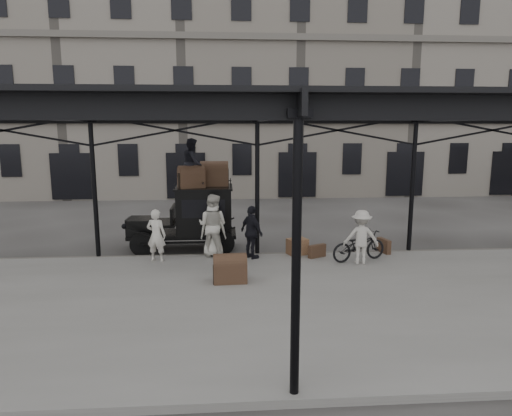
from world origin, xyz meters
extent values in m
plane|color=#383533|center=(0.00, 0.00, 0.00)|extent=(120.00, 120.00, 0.00)
cube|color=slate|center=(0.00, -2.00, 0.07)|extent=(28.00, 8.00, 0.15)
cylinder|color=black|center=(0.00, 2.00, 2.15)|extent=(0.14, 0.14, 4.30)
cylinder|color=black|center=(0.00, -5.80, 2.15)|extent=(0.14, 0.14, 4.30)
cube|color=black|center=(0.00, 2.00, 4.48)|extent=(22.00, 0.10, 0.45)
cube|color=black|center=(0.00, -5.80, 4.48)|extent=(22.00, 0.10, 0.45)
cube|color=black|center=(0.00, -1.70, 4.65)|extent=(22.50, 9.00, 0.08)
cube|color=silver|center=(0.00, -1.70, 4.72)|extent=(18.00, 7.00, 0.04)
cube|color=slate|center=(0.00, 18.00, 7.00)|extent=(64.00, 8.00, 14.00)
cylinder|color=black|center=(-3.71, 2.41, 0.40)|extent=(0.80, 0.10, 0.80)
cylinder|color=black|center=(-3.71, 3.85, 0.40)|extent=(0.80, 0.10, 0.80)
cylinder|color=black|center=(-1.11, 2.41, 0.40)|extent=(0.80, 0.10, 0.80)
cylinder|color=black|center=(-1.11, 3.85, 0.40)|extent=(0.80, 0.10, 0.80)
cube|color=black|center=(-2.46, 3.13, 0.55)|extent=(3.60, 1.25, 0.12)
cube|color=black|center=(-3.81, 3.13, 0.85)|extent=(0.90, 1.00, 0.55)
cube|color=black|center=(-4.28, 3.13, 0.85)|extent=(0.06, 0.70, 0.55)
cube|color=black|center=(-3.01, 3.13, 0.95)|extent=(0.70, 1.30, 0.10)
cube|color=black|center=(-1.71, 3.13, 1.35)|extent=(1.80, 1.45, 1.55)
cube|color=black|center=(-1.71, 2.40, 1.55)|extent=(1.40, 0.02, 0.60)
cube|color=black|center=(-1.71, 3.13, 2.15)|extent=(1.90, 1.55, 0.06)
imported|color=beige|center=(-3.09, 1.34, 0.95)|extent=(0.66, 0.51, 1.60)
imported|color=beige|center=(-1.41, 1.80, 1.13)|extent=(1.17, 1.05, 1.96)
imported|color=beige|center=(-1.40, 1.80, 0.97)|extent=(0.83, 0.57, 1.65)
imported|color=black|center=(-0.21, 1.46, 0.97)|extent=(0.88, 1.02, 1.64)
imported|color=beige|center=(2.98, 0.69, 0.95)|extent=(1.11, 0.74, 1.61)
imported|color=black|center=(3.01, 0.97, 0.62)|extent=(1.90, 1.13, 0.94)
imported|color=black|center=(-2.06, 3.03, 2.98)|extent=(0.63, 0.80, 1.61)
cube|color=olive|center=(1.27, 1.80, 0.40)|extent=(0.72, 0.63, 0.50)
cube|color=#492F22|center=(4.08, 1.80, 0.38)|extent=(0.29, 0.62, 0.45)
cube|color=#492F22|center=(1.83, 1.41, 0.35)|extent=(0.60, 0.41, 0.40)
camera|label=1|loc=(-1.03, -12.13, 4.18)|focal=32.00mm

